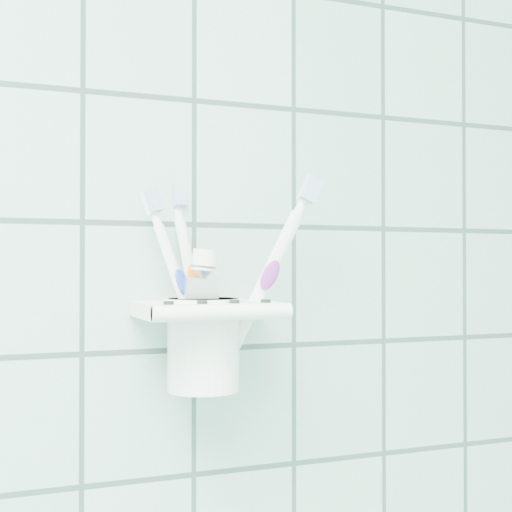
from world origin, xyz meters
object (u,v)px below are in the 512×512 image
(holder_bracket, at_px, (207,311))
(toothpaste_tube, at_px, (192,306))
(toothbrush_orange, at_px, (218,265))
(toothbrush_pink, at_px, (213,280))
(cup, at_px, (203,340))
(toothbrush_blue, at_px, (212,277))

(holder_bracket, height_order, toothpaste_tube, toothpaste_tube)
(holder_bracket, relative_size, toothpaste_tube, 0.99)
(toothbrush_orange, bearing_deg, toothpaste_tube, -166.53)
(toothbrush_pink, distance_m, toothpaste_tube, 0.03)
(cup, distance_m, toothbrush_orange, 0.07)
(holder_bracket, relative_size, cup, 1.46)
(toothbrush_orange, xyz_separation_m, toothpaste_tube, (-0.03, -0.01, -0.04))
(toothbrush_pink, xyz_separation_m, toothpaste_tube, (-0.02, 0.01, -0.02))
(cup, bearing_deg, toothbrush_blue, 19.33)
(toothbrush_pink, bearing_deg, cup, 80.66)
(holder_bracket, bearing_deg, toothbrush_pink, -71.90)
(toothpaste_tube, bearing_deg, cup, 16.01)
(toothbrush_pink, bearing_deg, toothpaste_tube, 118.09)
(cup, distance_m, toothpaste_tube, 0.04)
(toothbrush_blue, bearing_deg, holder_bracket, -152.75)
(holder_bracket, distance_m, toothbrush_orange, 0.05)
(toothbrush_blue, bearing_deg, toothbrush_pink, -120.76)
(toothbrush_blue, relative_size, toothpaste_tube, 1.52)
(holder_bracket, xyz_separation_m, toothbrush_blue, (0.01, 0.01, 0.03))
(cup, xyz_separation_m, toothbrush_pink, (0.01, -0.01, 0.06))
(toothbrush_orange, bearing_deg, toothbrush_blue, 174.06)
(toothbrush_pink, xyz_separation_m, toothbrush_orange, (0.01, 0.02, 0.01))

